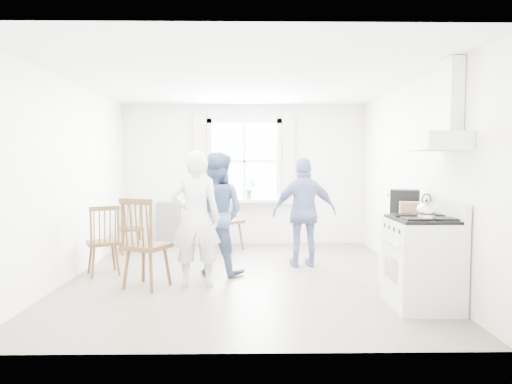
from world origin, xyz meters
name	(u,v)px	position (x,y,z in m)	size (l,w,h in m)	color
room_shell	(243,180)	(0.00, 0.00, 1.30)	(4.62, 5.12, 2.64)	#746A59
window_assembly	(244,166)	(0.00, 2.45, 1.46)	(1.88, 0.24, 1.70)	white
range_hood	(441,126)	(2.07, -1.35, 1.90)	(0.45, 0.76, 0.94)	silver
shelf_unit	(169,224)	(-1.40, 2.33, 0.40)	(0.40, 0.30, 0.80)	slate
gas_stove	(422,262)	(1.91, -1.35, 0.48)	(0.68, 0.76, 1.12)	silver
kettle	(426,211)	(1.87, -1.52, 1.04)	(0.19, 0.19, 0.27)	silver
low_cabinet	(406,252)	(1.98, -0.65, 0.45)	(0.50, 0.55, 0.90)	silver
stereo_stack	(404,202)	(1.96, -0.60, 1.05)	(0.41, 0.39, 0.30)	black
cardboard_box	(412,210)	(1.96, -0.89, 0.99)	(0.27, 0.19, 0.18)	#AE7F54
windsor_chair_a	(132,221)	(-1.87, 1.52, 0.55)	(0.48, 0.47, 0.90)	#493117
windsor_chair_b	(140,234)	(-1.21, -0.65, 0.68)	(0.61, 0.61, 1.11)	#493117
windsor_chair_c	(104,233)	(-1.85, 0.02, 0.59)	(0.54, 0.53, 0.96)	#493117
person_left	(196,219)	(-0.57, -0.48, 0.84)	(0.61, 0.61, 1.67)	silver
person_mid	(216,214)	(-0.36, 0.14, 0.83)	(0.81, 0.81, 1.66)	#455A80
person_right	(305,212)	(0.90, 0.56, 0.80)	(0.94, 0.94, 1.60)	navy
potted_plant	(250,189)	(0.11, 2.36, 1.03)	(0.20, 0.20, 0.37)	#316F36
windsor_chair_d	(222,212)	(-0.39, 1.76, 0.67)	(0.65, 0.65, 1.11)	#493117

